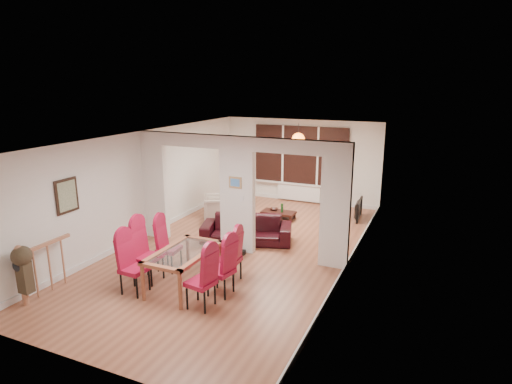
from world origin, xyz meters
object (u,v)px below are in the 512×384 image
Objects in this scene: dining_chair_la at (134,265)px; sofa at (247,229)px; dining_table at (184,269)px; dining_chair_lc at (169,246)px; dining_chair_rb at (220,267)px; dining_chair_rc at (229,256)px; bottle at (282,208)px; television at (356,209)px; bowl at (274,209)px; person at (229,184)px; armchair at (219,209)px; coffee_table at (278,215)px; dining_chair_ra at (200,278)px; dining_chair_lb at (148,253)px.

sofa is (0.77, 3.12, -0.23)m from dining_chair_la.
dining_table is 1.43× the size of dining_chair_la.
dining_chair_lc is 1.53m from dining_chair_rb.
dining_chair_rc reaches higher than bottle.
television is 4.20× the size of bowl.
bottle is (1.47, 0.30, -0.58)m from person.
person is (-0.51, 3.67, 0.41)m from dining_chair_lc.
bowl is (-2.13, -0.83, -0.03)m from television.
dining_chair_la is 4.00× the size of bottle.
television is (3.36, 1.80, -0.09)m from armchair.
dining_chair_la is 5.13m from bottle.
person is 1.62m from coffee_table.
dining_chair_lc reaches higher than dining_table.
bottle is at bearing -19.78° from bowl.
bowl is (1.23, 0.97, -0.13)m from armchair.
dining_chair_rb is at bearing -83.73° from bottle.
bowl is (-0.77, 4.57, -0.28)m from dining_chair_rb.
dining_chair_lc is 1.01× the size of dining_chair_rc.
dining_table is 6.76× the size of bowl.
dining_chair_ra is 4.65× the size of bowl.
dining_table is 1.48× the size of dining_chair_lc.
armchair is at bearing 14.97° from person.
dining_chair_rc is (1.35, 0.04, -0.01)m from dining_chair_lc.
dining_chair_rb is 4.64m from bowl.
dining_chair_lc is (0.07, 0.57, -0.05)m from dining_chair_lb.
bowl is at bearing 85.40° from dining_chair_la.
sofa is (0.77, 2.06, -0.21)m from dining_chair_lc.
person reaches higher than dining_chair_la.
person is at bearing -161.25° from bowl.
dining_chair_lc reaches higher than coffee_table.
armchair is at bearing 114.35° from television.
sofa reaches higher than bowl.
dining_chair_la is 0.94× the size of dining_chair_lb.
coffee_table is (0.91, 4.58, -0.47)m from dining_chair_lb.
bottle is (-0.40, 5.00, -0.18)m from dining_chair_ra.
armchair is at bearing -147.16° from coffee_table.
bowl is at bearing 107.45° from television.
person is 1.43m from bowl.
armchair is 3.55× the size of bowl.
dining_chair_lb is 4.29m from person.
dining_chair_ra is at bearing -18.92° from dining_chair_lb.
dining_chair_la is at bearing 151.06° from television.
coffee_table is at bearing 94.63° from dining_chair_rc.
dining_chair_la reaches higher than sofa.
dining_chair_la is 1.06m from dining_chair_lc.
dining_chair_lc is 0.99× the size of dining_chair_rb.
dining_chair_rb is 1.10× the size of television.
coffee_table is at bearing 123.55° from person.
dining_chair_lc reaches higher than sofa.
person reaches higher than bowl.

